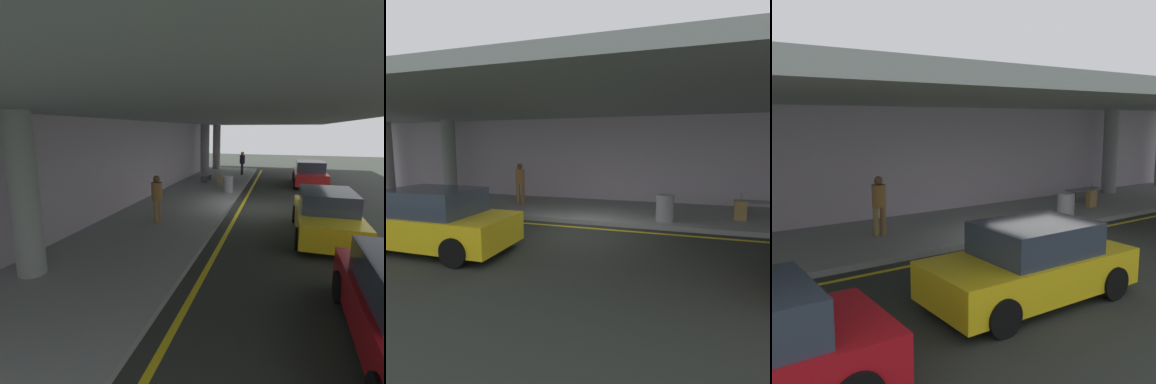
% 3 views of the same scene
% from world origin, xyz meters
% --- Properties ---
extents(ground_plane, '(60.00, 60.00, 0.00)m').
position_xyz_m(ground_plane, '(0.00, 0.00, 0.00)').
color(ground_plane, '#292D28').
extents(sidewalk, '(26.00, 4.20, 0.15)m').
position_xyz_m(sidewalk, '(0.00, 3.10, 0.07)').
color(sidewalk, gray).
rests_on(sidewalk, ground).
extents(lane_stripe_yellow, '(26.00, 0.14, 0.01)m').
position_xyz_m(lane_stripe_yellow, '(0.00, 0.59, 0.00)').
color(lane_stripe_yellow, yellow).
rests_on(lane_stripe_yellow, ground).
extents(support_column_far_left, '(0.63, 0.63, 3.65)m').
position_xyz_m(support_column_far_left, '(-12.00, 4.33, 1.97)').
color(support_column_far_left, gray).
rests_on(support_column_far_left, sidewalk).
extents(support_column_left_mid, '(0.63, 0.63, 3.65)m').
position_xyz_m(support_column_left_mid, '(-8.00, 4.33, 1.97)').
color(support_column_left_mid, gray).
rests_on(support_column_left_mid, sidewalk).
extents(ceiling_overhang, '(28.00, 13.20, 0.30)m').
position_xyz_m(ceiling_overhang, '(0.00, 2.60, 3.95)').
color(ceiling_overhang, '#8C9A94').
rests_on(ceiling_overhang, support_column_far_left).
extents(terminal_back_wall, '(26.00, 0.30, 3.80)m').
position_xyz_m(terminal_back_wall, '(0.00, 5.35, 1.90)').
color(terminal_back_wall, '#B7ACB9').
rests_on(terminal_back_wall, ground).
extents(car_yellow_taxi, '(4.10, 1.92, 1.50)m').
position_xyz_m(car_yellow_taxi, '(-2.96, -2.50, 0.71)').
color(car_yellow_taxi, yellow).
rests_on(car_yellow_taxi, ground).
extents(traveler_with_luggage, '(0.38, 0.38, 1.68)m').
position_xyz_m(traveler_with_luggage, '(-3.52, 3.13, 1.11)').
color(traveler_with_luggage, olive).
rests_on(traveler_with_luggage, sidewalk).
extents(suitcase_upright_primary, '(0.36, 0.22, 0.90)m').
position_xyz_m(suitcase_upright_primary, '(4.71, 2.53, 0.46)').
color(suitcase_upright_primary, olive).
rests_on(suitcase_upright_primary, sidewalk).
extents(bench_metal, '(1.60, 0.50, 0.48)m').
position_xyz_m(bench_metal, '(5.51, 3.58, 0.50)').
color(bench_metal, slate).
rests_on(bench_metal, sidewalk).
extents(trash_bin_steel, '(0.56, 0.56, 0.85)m').
position_xyz_m(trash_bin_steel, '(2.39, 1.63, 0.57)').
color(trash_bin_steel, gray).
rests_on(trash_bin_steel, sidewalk).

